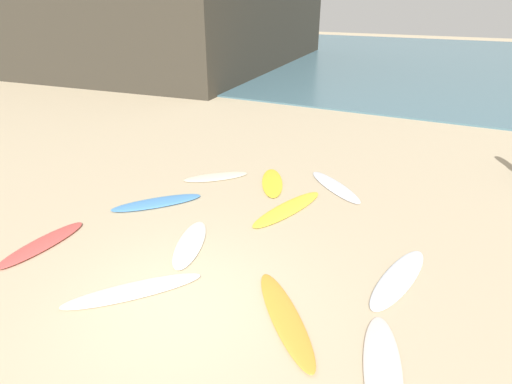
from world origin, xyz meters
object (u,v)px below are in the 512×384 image
Objects in this scene: surfboard_5 at (42,244)px; surfboard_10 at (383,368)px; surfboard_7 at (190,244)px; surfboard_8 at (398,278)px; surfboard_9 at (288,209)px; surfboard_1 at (272,182)px; surfboard_2 at (134,291)px; surfboard_0 at (335,187)px; surfboard_3 at (285,317)px; surfboard_6 at (216,177)px; surfboard_4 at (157,203)px.

surfboard_5 is 7.15m from surfboard_10.
surfboard_8 is (4.20, 0.77, 0.00)m from surfboard_7.
surfboard_5 is 0.90× the size of surfboard_8.
surfboard_5 is 0.81× the size of surfboard_9.
surfboard_5 is 3.16m from surfboard_7.
surfboard_1 is 0.94× the size of surfboard_10.
surfboard_2 is 4.36m from surfboard_10.
surfboard_0 is 0.96× the size of surfboard_3.
surfboard_5 is (-5.51, -0.30, -0.00)m from surfboard_3.
surfboard_7 is (-1.93, -4.24, 0.00)m from surfboard_0.
surfboard_7 reaches higher than surfboard_0.
surfboard_2 and surfboard_9 have the same top height.
surfboard_0 is 0.93× the size of surfboard_2.
surfboard_2 is 1.30× the size of surfboard_6.
surfboard_3 is 2.43m from surfboard_8.
surfboard_2 is 1.08× the size of surfboard_4.
surfboard_3 and surfboard_4 have the same top height.
surfboard_0 is 6.18m from surfboard_10.
surfboard_10 is (4.34, -1.46, -0.00)m from surfboard_7.
surfboard_9 is at bearing -77.60° from surfboard_1.
surfboard_4 and surfboard_5 have the same top height.
surfboard_10 is (0.14, -2.23, -0.01)m from surfboard_8.
surfboard_8 is at bearing -161.64° from surfboard_5.
surfboard_8 is 3.37m from surfboard_9.
surfboard_10 is at bearing 18.04° from surfboard_4.
surfboard_4 is 2.17m from surfboard_6.
surfboard_5 is at bearing 165.51° from surfboard_10.
surfboard_8 is at bearing 79.28° from surfboard_10.
surfboard_7 is at bearing 8.37° from surfboard_4.
surfboard_0 is at bearing -129.01° from surfboard_5.
surfboard_4 is at bearing 142.43° from surfboard_10.
surfboard_7 is 0.75× the size of surfboard_9.
surfboard_2 is (-0.26, -5.43, -0.00)m from surfboard_1.
surfboard_1 is at bearing 114.15° from surfboard_10.
surfboard_6 is 1.00× the size of surfboard_7.
surfboard_5 is 1.09× the size of surfboard_6.
surfboard_8 is at bearing 166.26° from surfboard_9.
surfboard_3 is 1.25× the size of surfboard_6.
surfboard_5 is 0.98× the size of surfboard_10.
surfboard_2 reaches higher than surfboard_6.
surfboard_9 is (3.13, 1.21, -0.01)m from surfboard_4.
surfboard_3 is at bearing 127.55° from surfboard_9.
surfboard_10 is at bearing -173.53° from surfboard_6.
surfboard_9 reaches higher than surfboard_10.
surfboard_10 is (4.09, -5.15, -0.00)m from surfboard_1.
surfboard_4 reaches higher than surfboard_9.
surfboard_8 is 0.90× the size of surfboard_9.
surfboard_9 is at bearing -135.67° from surfboard_5.
surfboard_3 is 1.04× the size of surfboard_4.
surfboard_3 is (0.76, -5.37, 0.01)m from surfboard_0.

